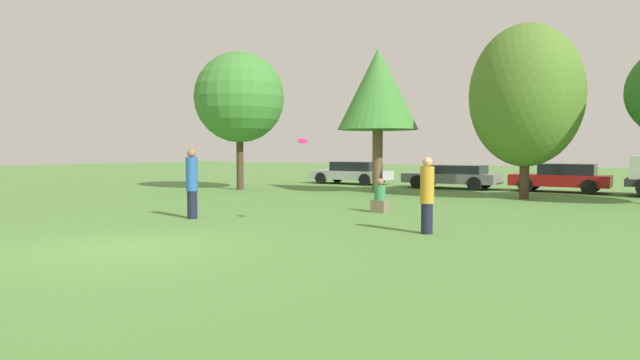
{
  "coord_description": "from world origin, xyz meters",
  "views": [
    {
      "loc": [
        8.85,
        -6.44,
        1.88
      ],
      "look_at": [
        0.79,
        5.49,
        1.1
      ],
      "focal_mm": 30.54,
      "sensor_mm": 36.0,
      "label": 1
    }
  ],
  "objects": [
    {
      "name": "tree_0",
      "position": [
        -8.91,
        13.0,
        4.39
      ],
      "size": [
        4.29,
        4.29,
        6.55
      ],
      "color": "#473323",
      "rests_on": "ground"
    },
    {
      "name": "parked_car_silver",
      "position": [
        -6.68,
        19.76,
        0.65
      ],
      "size": [
        4.54,
        2.1,
        1.25
      ],
      "rotation": [
        0.0,
        0.0,
        3.16
      ],
      "color": "#B2B2B7",
      "rests_on": "ground"
    },
    {
      "name": "ground_plane",
      "position": [
        0.0,
        0.0,
        0.0
      ],
      "size": [
        120.0,
        120.0,
        0.0
      ],
      "primitive_type": "plane",
      "color": "#54843D"
    },
    {
      "name": "person_thrower",
      "position": [
        -2.44,
        3.96,
        0.99
      ],
      "size": [
        0.32,
        0.32,
        1.92
      ],
      "rotation": [
        0.0,
        0.0,
        0.16
      ],
      "color": "#191E33",
      "rests_on": "ground"
    },
    {
      "name": "frisbee",
      "position": [
        0.9,
        4.57,
        2.12
      ],
      "size": [
        0.27,
        0.25,
        0.17
      ],
      "color": "#F21E72"
    },
    {
      "name": "tree_2",
      "position": [
        3.64,
        15.45,
        3.98
      ],
      "size": [
        4.26,
        4.26,
        6.73
      ],
      "color": "#473323",
      "rests_on": "ground"
    },
    {
      "name": "parked_car_red",
      "position": [
        4.21,
        19.86,
        0.67
      ],
      "size": [
        4.2,
        1.93,
        1.28
      ],
      "rotation": [
        0.0,
        0.0,
        3.16
      ],
      "color": "red",
      "rests_on": "ground"
    },
    {
      "name": "person_catcher",
      "position": [
        4.02,
        5.03,
        0.88
      ],
      "size": [
        0.31,
        0.31,
        1.73
      ],
      "rotation": [
        0.0,
        0.0,
        -2.98
      ],
      "color": "#191E33",
      "rests_on": "ground"
    },
    {
      "name": "parked_car_grey",
      "position": [
        -0.69,
        19.42,
        0.62
      ],
      "size": [
        4.64,
        2.11,
        1.16
      ],
      "rotation": [
        0.0,
        0.0,
        3.16
      ],
      "color": "slate",
      "rests_on": "ground"
    },
    {
      "name": "tree_1",
      "position": [
        -2.54,
        14.98,
        4.54
      ],
      "size": [
        3.57,
        3.57,
        6.36
      ],
      "color": "brown",
      "rests_on": "ground"
    },
    {
      "name": "bystander_sitting",
      "position": [
        1.14,
        8.23,
        0.42
      ],
      "size": [
        0.45,
        0.38,
        1.04
      ],
      "color": "#726651",
      "rests_on": "ground"
    }
  ]
}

